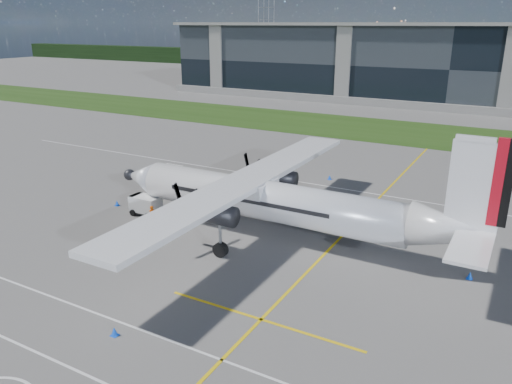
# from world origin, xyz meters

# --- Properties ---
(ground) EXTENTS (400.00, 400.00, 0.00)m
(ground) POSITION_xyz_m (0.00, 40.00, 0.00)
(ground) COLOR #5C5A57
(ground) RESTS_ON ground
(grass_strip) EXTENTS (400.00, 18.00, 0.04)m
(grass_strip) POSITION_xyz_m (0.00, 48.00, 0.02)
(grass_strip) COLOR #213F11
(grass_strip) RESTS_ON ground
(terminal_building) EXTENTS (120.00, 20.00, 15.00)m
(terminal_building) POSITION_xyz_m (0.00, 80.00, 7.50)
(terminal_building) COLOR black
(terminal_building) RESTS_ON ground
(tree_line) EXTENTS (400.00, 6.00, 6.00)m
(tree_line) POSITION_xyz_m (0.00, 140.00, 3.00)
(tree_line) COLOR black
(tree_line) RESTS_ON ground
(pylon_west) EXTENTS (9.00, 4.60, 30.00)m
(pylon_west) POSITION_xyz_m (-80.00, 150.00, 15.00)
(pylon_west) COLOR gray
(pylon_west) RESTS_ON ground
(yellow_taxiway_centerline) EXTENTS (0.20, 70.00, 0.01)m
(yellow_taxiway_centerline) POSITION_xyz_m (3.00, 10.00, 0.01)
(yellow_taxiway_centerline) COLOR yellow
(yellow_taxiway_centerline) RESTS_ON ground
(turboprop_aircraft) EXTENTS (30.02, 31.14, 9.34)m
(turboprop_aircraft) POSITION_xyz_m (-1.00, 4.27, 4.67)
(turboprop_aircraft) COLOR white
(turboprop_aircraft) RESTS_ON ground
(fuel_tanker_truck) EXTENTS (7.12, 2.32, 2.67)m
(fuel_tanker_truck) POSITION_xyz_m (-13.41, 8.94, 1.34)
(fuel_tanker_truck) COLOR silver
(fuel_tanker_truck) RESTS_ON ground
(baggage_tug) EXTENTS (2.75, 1.65, 1.65)m
(baggage_tug) POSITION_xyz_m (-13.17, 3.17, 0.83)
(baggage_tug) COLOR silver
(baggage_tug) RESTS_ON ground
(ground_crew_person) EXTENTS (0.85, 0.92, 1.84)m
(ground_crew_person) POSITION_xyz_m (-11.22, 1.72, 0.92)
(ground_crew_person) COLOR #F25907
(ground_crew_person) RESTS_ON ground
(safety_cone_portwing) EXTENTS (0.36, 0.36, 0.50)m
(safety_cone_portwing) POSITION_xyz_m (-3.00, -11.04, 0.25)
(safety_cone_portwing) COLOR blue
(safety_cone_portwing) RESTS_ON ground
(safety_cone_nose_stbd) EXTENTS (0.36, 0.36, 0.50)m
(safety_cone_nose_stbd) POSITION_xyz_m (-14.23, 5.64, 0.25)
(safety_cone_nose_stbd) COLOR blue
(safety_cone_nose_stbd) RESTS_ON ground
(safety_cone_tail) EXTENTS (0.36, 0.36, 0.50)m
(safety_cone_tail) POSITION_xyz_m (12.45, 4.57, 0.25)
(safety_cone_tail) COLOR blue
(safety_cone_tail) RESTS_ON ground
(safety_cone_stbdwing) EXTENTS (0.36, 0.36, 0.50)m
(safety_cone_stbdwing) POSITION_xyz_m (-3.18, 20.29, 0.25)
(safety_cone_stbdwing) COLOR blue
(safety_cone_stbdwing) RESTS_ON ground
(safety_cone_fwd) EXTENTS (0.36, 0.36, 0.50)m
(safety_cone_fwd) POSITION_xyz_m (-16.94, 3.59, 0.25)
(safety_cone_fwd) COLOR blue
(safety_cone_fwd) RESTS_ON ground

